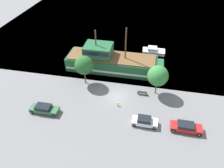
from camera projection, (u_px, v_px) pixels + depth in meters
ground_plane at (117, 97)px, 40.30m from camera, size 160.00×160.00×0.00m
water_surface at (140, 14)px, 74.43m from camera, size 80.00×80.00×0.00m
pirate_ship at (110, 61)px, 46.43m from camera, size 20.27×5.75×9.69m
moored_boat_dockside at (153, 51)px, 52.65m from camera, size 5.27×2.51×1.55m
parked_car_curb_front at (145, 121)px, 34.52m from camera, size 4.06×1.79×1.42m
parked_car_curb_mid at (186, 127)px, 33.55m from camera, size 4.77×1.85×1.39m
parked_car_curb_rear at (44, 109)px, 36.74m from camera, size 4.87×1.85×1.40m
fire_hydrant at (118, 104)px, 38.11m from camera, size 0.42×0.25×0.76m
bench_promenade_east at (142, 93)px, 40.51m from camera, size 1.79×0.45×0.85m
tree_row_east at (84, 65)px, 41.18m from camera, size 3.63×3.63×5.93m
tree_row_mideast at (158, 76)px, 38.73m from camera, size 3.76×3.76×5.83m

